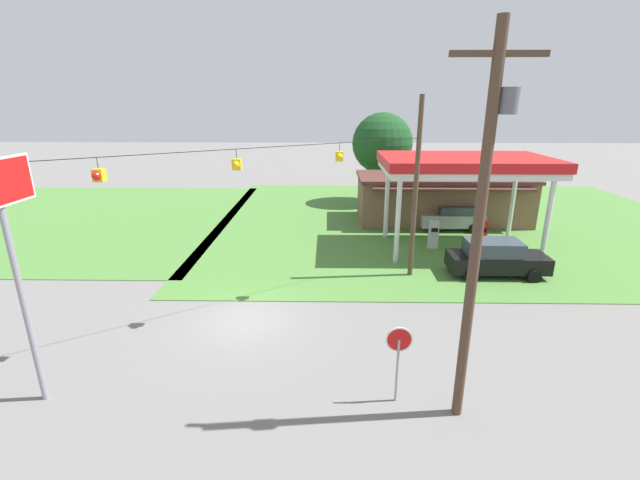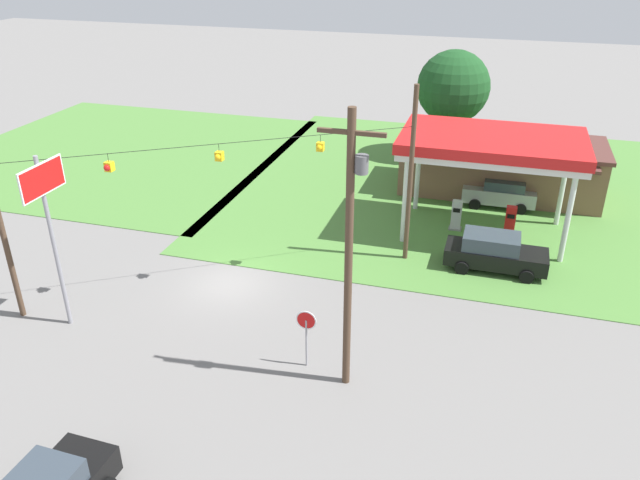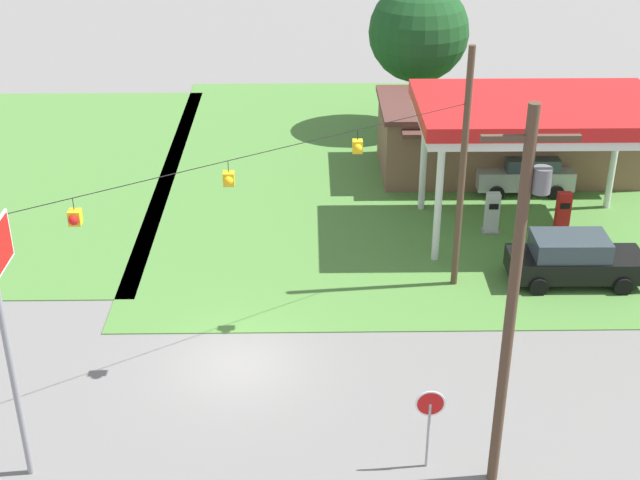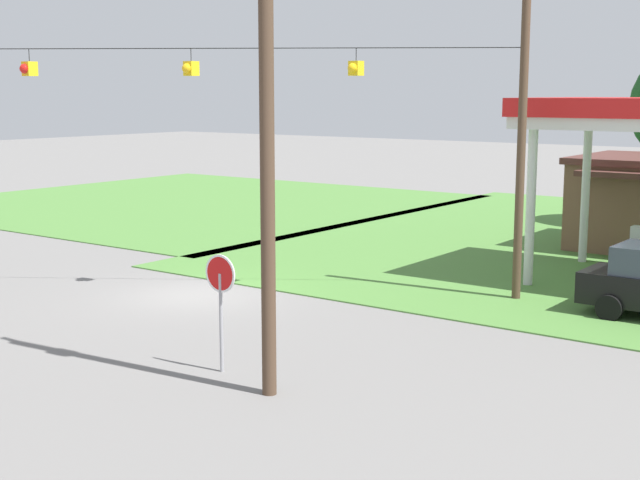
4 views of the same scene
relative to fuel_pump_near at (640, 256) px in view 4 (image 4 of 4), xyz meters
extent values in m
plane|color=slate|center=(-9.81, -9.22, -0.85)|extent=(160.00, 160.00, 0.00)
cube|color=#4C7F38|center=(-25.81, 6.78, -0.83)|extent=(24.00, 24.00, 0.04)
cylinder|color=silver|center=(-2.61, -2.32, 1.52)|extent=(0.28, 0.28, 4.74)
cylinder|color=silver|center=(-2.61, 2.32, 1.52)|extent=(0.28, 0.28, 4.74)
cube|color=gray|center=(0.00, 0.00, -0.79)|extent=(0.71, 0.56, 0.12)
cube|color=silver|center=(0.00, 0.00, 0.10)|extent=(0.55, 0.40, 1.65)
cube|color=black|center=(0.00, -0.21, 0.43)|extent=(0.39, 0.03, 0.24)
cylinder|color=black|center=(0.80, -3.19, -0.51)|extent=(0.68, 0.23, 0.68)
cylinder|color=black|center=(0.79, -5.08, -0.51)|extent=(0.68, 0.23, 0.68)
cylinder|color=#99999E|center=(-4.37, -14.08, 0.20)|extent=(0.08, 0.08, 2.10)
cylinder|color=white|center=(-4.37, -14.08, 1.25)|extent=(0.80, 0.03, 0.80)
cylinder|color=red|center=(-4.37, -14.08, 1.25)|extent=(0.70, 0.03, 0.70)
cylinder|color=#4C3828|center=(-2.67, -14.58, 4.39)|extent=(0.28, 0.28, 10.47)
cylinder|color=#4C3828|center=(-2.15, -4.22, 3.64)|extent=(0.24, 0.24, 8.98)
cylinder|color=black|center=(-9.81, -9.22, 6.16)|extent=(15.34, 10.02, 0.02)
cylinder|color=black|center=(-13.64, -11.72, 5.98)|extent=(0.02, 0.02, 0.35)
cube|color=yellow|center=(-13.64, -11.72, 5.61)|extent=(0.32, 0.32, 0.40)
sphere|color=red|center=(-13.64, -11.89, 5.61)|extent=(0.28, 0.28, 0.28)
cylinder|color=black|center=(-9.81, -9.22, 5.98)|extent=(0.02, 0.02, 0.35)
cube|color=yellow|center=(-9.81, -9.22, 5.61)|extent=(0.32, 0.32, 0.40)
sphere|color=yellow|center=(-9.81, -9.39, 5.61)|extent=(0.28, 0.28, 0.28)
cylinder|color=black|center=(-5.98, -6.72, 5.98)|extent=(0.02, 0.02, 0.35)
cube|color=yellow|center=(-5.98, -6.72, 5.61)|extent=(0.32, 0.32, 0.40)
sphere|color=yellow|center=(-5.98, -6.89, 5.61)|extent=(0.28, 0.28, 0.28)
camera|label=1|loc=(-6.46, -24.97, 7.81)|focal=24.00mm
camera|label=2|loc=(1.67, -32.72, 14.45)|focal=35.00mm
camera|label=3|loc=(-7.54, -32.79, 15.72)|focal=50.00mm
camera|label=4|loc=(7.94, -27.38, 4.93)|focal=50.00mm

